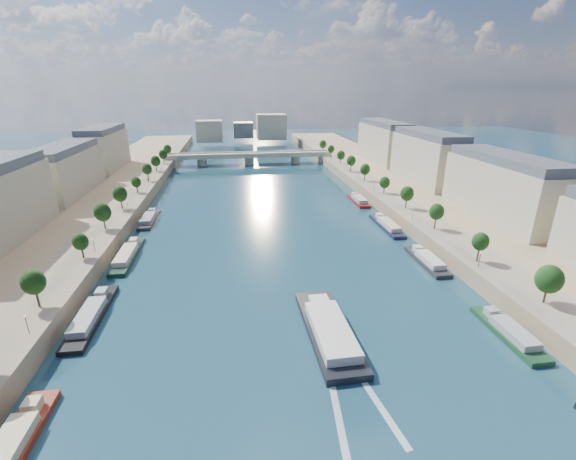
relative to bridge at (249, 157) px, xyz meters
name	(u,v)px	position (x,y,z in m)	size (l,w,h in m)	color
ground	(266,225)	(0.00, -125.81, -5.08)	(700.00, 700.00, 0.00)	#0E323E
quay_left	(66,228)	(-72.00, -125.81, -2.58)	(44.00, 520.00, 5.00)	#9E8460
quay_right	(440,211)	(72.00, -125.81, -2.58)	(44.00, 520.00, 5.00)	#9E8460
pave_left	(109,220)	(-57.00, -125.81, -0.03)	(14.00, 520.00, 0.10)	gray
pave_right	(406,207)	(57.00, -125.81, -0.03)	(14.00, 520.00, 0.10)	gray
trees_left	(114,204)	(-55.00, -123.81, 5.39)	(4.80, 268.80, 8.26)	#382B1E
trees_right	(393,188)	(55.00, -115.81, 5.39)	(4.80, 268.80, 8.26)	#382B1E
lamps_left	(113,221)	(-52.50, -135.81, 2.70)	(0.36, 200.36, 4.28)	black
lamps_right	(391,197)	(52.50, -120.81, 2.70)	(0.36, 200.36, 4.28)	black
buildings_left	(34,184)	(-85.00, -113.81, 11.37)	(16.00, 226.00, 23.20)	#BAAB8F
buildings_right	(459,171)	(85.00, -113.81, 11.37)	(16.00, 226.00, 23.20)	#BAAB8F
skyline	(247,129)	(3.19, 93.71, 9.57)	(79.00, 42.00, 22.00)	#BAAB8F
bridge	(249,157)	(0.00, 0.00, 0.00)	(112.00, 12.00, 8.15)	#C1B79E
tour_barge	(329,330)	(7.32, -197.75, -3.85)	(9.45, 31.14, 4.20)	black
wake	(351,391)	(7.32, -214.27, -5.06)	(10.76, 25.99, 0.04)	silver
moored_barges_left	(114,278)	(-45.50, -165.07, -4.24)	(5.00, 125.96, 3.60)	maroon
moored_barges_right	(432,266)	(45.50, -170.35, -4.24)	(5.00, 159.10, 3.60)	black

